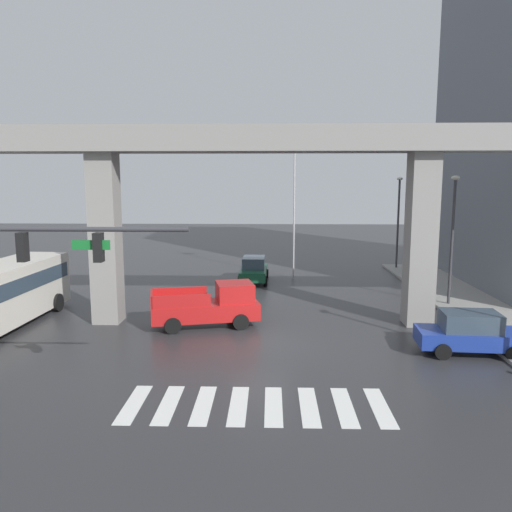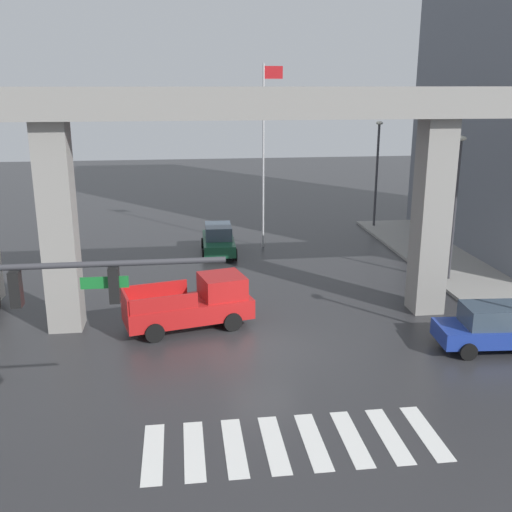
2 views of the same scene
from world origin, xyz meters
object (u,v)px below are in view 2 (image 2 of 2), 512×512
object	(u,v)px
pickup_truck	(195,304)
traffic_signal_mast	(25,317)
street_lamp_far_north	(377,162)
sedan_dark_green	(218,240)
street_lamp_mid_block	(456,192)
flagpole	(265,145)
sedan_blue	(495,327)

from	to	relation	value
pickup_truck	traffic_signal_mast	size ratio (longest dim) A/B	0.83
street_lamp_far_north	pickup_truck	bearing A→B (deg)	-128.54
sedan_dark_green	traffic_signal_mast	world-z (taller)	traffic_signal_mast
street_lamp_far_north	street_lamp_mid_block	bearing A→B (deg)	-90.00
pickup_truck	traffic_signal_mast	world-z (taller)	traffic_signal_mast
traffic_signal_mast	flagpole	size ratio (longest dim) A/B	0.60
traffic_signal_mast	flagpole	distance (m)	23.30
traffic_signal_mast	street_lamp_mid_block	xyz separation A→B (m)	(16.97, 13.67, 0.17)
pickup_truck	sedan_blue	world-z (taller)	pickup_truck
sedan_dark_green	street_lamp_mid_block	bearing A→B (deg)	-30.59
pickup_truck	street_lamp_far_north	xyz separation A→B (m)	(12.83, 16.11, 3.57)
traffic_signal_mast	street_lamp_mid_block	size ratio (longest dim) A/B	0.90
pickup_truck	street_lamp_mid_block	xyz separation A→B (m)	(12.83, 4.25, 3.57)
street_lamp_far_north	sedan_dark_green	bearing A→B (deg)	-154.75
flagpole	sedan_blue	bearing A→B (deg)	-67.77
street_lamp_mid_block	street_lamp_far_north	size ratio (longest dim) A/B	1.00
sedan_dark_green	flagpole	world-z (taller)	flagpole
sedan_dark_green	sedan_blue	xyz separation A→B (m)	(9.32, -14.42, 0.00)
street_lamp_mid_block	street_lamp_far_north	xyz separation A→B (m)	(0.00, 11.85, 0.00)
sedan_dark_green	street_lamp_far_north	bearing A→B (deg)	25.25
street_lamp_mid_block	sedan_dark_green	bearing A→B (deg)	149.41
street_lamp_mid_block	street_lamp_far_north	world-z (taller)	same
traffic_signal_mast	sedan_dark_green	bearing A→B (deg)	73.98
pickup_truck	street_lamp_mid_block	bearing A→B (deg)	18.34
sedan_blue	street_lamp_mid_block	xyz separation A→B (m)	(1.83, 7.82, 3.70)
pickup_truck	street_lamp_mid_block	size ratio (longest dim) A/B	0.75
pickup_truck	street_lamp_far_north	distance (m)	20.90
pickup_truck	flagpole	world-z (taller)	flagpole
sedan_dark_green	street_lamp_mid_block	world-z (taller)	street_lamp_mid_block
sedan_dark_green	traffic_signal_mast	size ratio (longest dim) A/B	0.67
street_lamp_mid_block	sedan_blue	bearing A→B (deg)	-103.18
pickup_truck	sedan_dark_green	size ratio (longest dim) A/B	1.24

